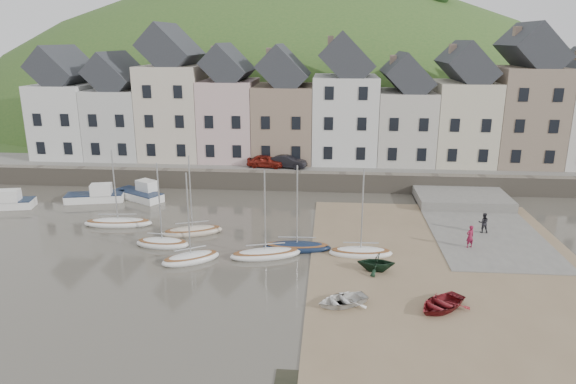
# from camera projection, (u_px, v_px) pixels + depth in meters

# --- Properties ---
(ground) EXTENTS (160.00, 160.00, 0.00)m
(ground) POSITION_uv_depth(u_px,v_px,m) (281.00, 260.00, 34.89)
(ground) COLOR #474238
(ground) RESTS_ON ground
(quay_land) EXTENTS (90.00, 30.00, 1.50)m
(quay_land) POSITION_uv_depth(u_px,v_px,m) (305.00, 151.00, 65.27)
(quay_land) COLOR #335723
(quay_land) RESTS_ON ground
(quay_street) EXTENTS (70.00, 7.00, 0.10)m
(quay_street) POSITION_uv_depth(u_px,v_px,m) (300.00, 166.00, 54.05)
(quay_street) COLOR slate
(quay_street) RESTS_ON quay_land
(seawall) EXTENTS (70.00, 1.20, 1.80)m
(seawall) POSITION_uv_depth(u_px,v_px,m) (297.00, 181.00, 50.89)
(seawall) COLOR slate
(seawall) RESTS_ON ground
(beach) EXTENTS (18.00, 26.00, 0.06)m
(beach) POSITION_uv_depth(u_px,v_px,m) (448.00, 265.00, 34.00)
(beach) COLOR #7E694D
(beach) RESTS_ON ground
(slipway) EXTENTS (8.00, 18.00, 0.12)m
(slipway) POSITION_uv_depth(u_px,v_px,m) (479.00, 225.00, 41.32)
(slipway) COLOR slate
(slipway) RESTS_ON ground
(hillside) EXTENTS (134.40, 84.00, 84.00)m
(hillside) POSITION_uv_depth(u_px,v_px,m) (286.00, 218.00, 97.73)
(hillside) COLOR #335723
(hillside) RESTS_ON ground
(townhouse_terrace) EXTENTS (61.05, 8.00, 13.93)m
(townhouse_terrace) POSITION_uv_depth(u_px,v_px,m) (319.00, 106.00, 55.63)
(townhouse_terrace) COLOR silver
(townhouse_terrace) RESTS_ON quay_land
(sailboat_0) EXTENTS (5.52, 2.04, 6.32)m
(sailboat_0) POSITION_uv_depth(u_px,v_px,m) (118.00, 222.00, 41.29)
(sailboat_0) COLOR white
(sailboat_0) RESTS_ON ground
(sailboat_1) EXTENTS (3.93, 1.69, 6.32)m
(sailboat_1) POSITION_uv_depth(u_px,v_px,m) (162.00, 243.00, 37.15)
(sailboat_1) COLOR white
(sailboat_1) RESTS_ON ground
(sailboat_2) EXTENTS (4.78, 3.00, 6.32)m
(sailboat_2) POSITION_uv_depth(u_px,v_px,m) (193.00, 231.00, 39.48)
(sailboat_2) COLOR beige
(sailboat_2) RESTS_ON ground
(sailboat_3) EXTENTS (4.13, 3.32, 6.32)m
(sailboat_3) POSITION_uv_depth(u_px,v_px,m) (191.00, 258.00, 34.59)
(sailboat_3) COLOR white
(sailboat_3) RESTS_ON ground
(sailboat_4) EXTENTS (5.08, 2.80, 6.32)m
(sailboat_4) POSITION_uv_depth(u_px,v_px,m) (266.00, 254.00, 35.30)
(sailboat_4) COLOR white
(sailboat_4) RESTS_ON ground
(sailboat_5) EXTENTS (4.82, 1.68, 6.32)m
(sailboat_5) POSITION_uv_depth(u_px,v_px,m) (297.00, 247.00, 36.50)
(sailboat_5) COLOR #12203A
(sailboat_5) RESTS_ON ground
(sailboat_6) EXTENTS (4.40, 1.66, 6.32)m
(sailboat_6) POSITION_uv_depth(u_px,v_px,m) (361.00, 252.00, 35.54)
(sailboat_6) COLOR white
(sailboat_6) RESTS_ON ground
(motorboat_0) EXTENTS (5.36, 2.83, 1.70)m
(motorboat_0) POSITION_uv_depth(u_px,v_px,m) (96.00, 195.00, 47.31)
(motorboat_0) COLOR white
(motorboat_0) RESTS_ON ground
(motorboat_1) EXTENTS (5.55, 2.76, 1.70)m
(motorboat_1) POSITION_uv_depth(u_px,v_px,m) (3.00, 202.00, 45.42)
(motorboat_1) COLOR white
(motorboat_1) RESTS_ON ground
(motorboat_2) EXTENTS (5.25, 4.09, 1.70)m
(motorboat_2) POSITION_uv_depth(u_px,v_px,m) (141.00, 193.00, 48.07)
(motorboat_2) COLOR white
(motorboat_2) RESTS_ON ground
(rowboat_white) EXTENTS (3.54, 3.17, 0.60)m
(rowboat_white) POSITION_uv_depth(u_px,v_px,m) (342.00, 300.00, 28.83)
(rowboat_white) COLOR white
(rowboat_white) RESTS_ON beach
(rowboat_green) EXTENTS (2.42, 2.11, 1.24)m
(rowboat_green) POSITION_uv_depth(u_px,v_px,m) (376.00, 262.00, 32.96)
(rowboat_green) COLOR black
(rowboat_green) RESTS_ON beach
(rowboat_red) EXTENTS (3.90, 3.85, 0.66)m
(rowboat_red) POSITION_uv_depth(u_px,v_px,m) (441.00, 304.00, 28.38)
(rowboat_red) COLOR maroon
(rowboat_red) RESTS_ON beach
(person_red) EXTENTS (0.70, 0.59, 1.63)m
(person_red) POSITION_uv_depth(u_px,v_px,m) (470.00, 236.00, 36.51)
(person_red) COLOR maroon
(person_red) RESTS_ON slipway
(person_dark) EXTENTS (0.79, 0.64, 1.54)m
(person_dark) POSITION_uv_depth(u_px,v_px,m) (484.00, 223.00, 39.36)
(person_dark) COLOR black
(person_dark) RESTS_ON slipway
(car_left) EXTENTS (3.92, 1.96, 1.28)m
(car_left) POSITION_uv_depth(u_px,v_px,m) (266.00, 161.00, 53.18)
(car_left) COLOR maroon
(car_left) RESTS_ON quay_street
(car_right) EXTENTS (4.11, 2.20, 1.29)m
(car_right) POSITION_uv_depth(u_px,v_px,m) (287.00, 162.00, 53.00)
(car_right) COLOR black
(car_right) RESTS_ON quay_street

